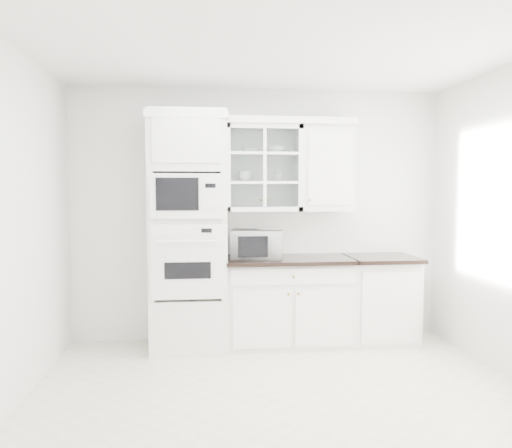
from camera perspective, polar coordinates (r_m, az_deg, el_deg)
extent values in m
cube|color=beige|center=(4.05, 3.17, -19.69)|extent=(4.00, 3.50, 0.01)
cube|color=white|center=(5.44, 0.28, 1.04)|extent=(4.00, 0.02, 2.70)
cube|color=white|center=(3.92, -26.79, -0.54)|extent=(0.02, 3.50, 2.70)
cube|color=white|center=(3.86, 3.33, 19.93)|extent=(4.00, 3.50, 0.02)
cube|color=white|center=(5.10, -7.72, -0.88)|extent=(0.76, 0.65, 2.40)
cube|color=white|center=(4.80, -7.81, -4.31)|extent=(0.70, 0.03, 0.72)
cube|color=black|center=(4.80, -7.81, -5.29)|extent=(0.44, 0.01, 0.16)
cube|color=white|center=(4.75, -7.88, 3.16)|extent=(0.70, 0.03, 0.43)
cube|color=black|center=(4.74, -8.98, 3.39)|extent=(0.40, 0.01, 0.31)
cube|color=white|center=(5.32, 3.66, -8.95)|extent=(1.30, 0.60, 0.88)
cube|color=black|center=(5.20, 3.75, -4.09)|extent=(1.32, 0.67, 0.04)
cube|color=white|center=(5.57, 13.96, -8.46)|extent=(0.70, 0.60, 0.88)
cube|color=black|center=(5.46, 14.17, -3.82)|extent=(0.72, 0.67, 0.04)
cube|color=white|center=(5.29, 0.79, 6.37)|extent=(0.80, 0.33, 0.90)
cube|color=white|center=(5.28, 0.79, 4.75)|extent=(0.74, 0.29, 0.02)
cube|color=white|center=(5.29, 0.79, 8.00)|extent=(0.74, 0.29, 0.02)
cube|color=white|center=(5.41, 7.95, 6.28)|extent=(0.55, 0.33, 0.90)
cube|color=white|center=(5.29, -0.32, 11.64)|extent=(2.14, 0.38, 0.07)
imported|color=white|center=(5.15, 0.13, -2.27)|extent=(0.58, 0.51, 0.30)
imported|color=white|center=(5.27, -0.61, 8.38)|extent=(0.20, 0.20, 0.05)
imported|color=white|center=(5.33, 2.20, 8.45)|extent=(0.28, 0.28, 0.07)
imported|color=white|center=(5.26, -1.24, 5.46)|extent=(0.16, 0.16, 0.11)
imported|color=white|center=(5.31, 2.47, 5.34)|extent=(0.12, 0.12, 0.09)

